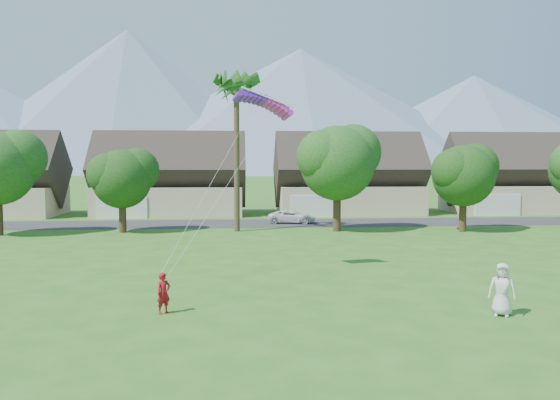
{
  "coord_description": "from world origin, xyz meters",
  "views": [
    {
      "loc": [
        -1.97,
        -15.1,
        5.56
      ],
      "look_at": [
        0.0,
        10.0,
        3.8
      ],
      "focal_mm": 35.0,
      "sensor_mm": 36.0,
      "label": 1
    }
  ],
  "objects": [
    {
      "name": "houses_row",
      "position": [
        0.49,
        42.99,
        3.44
      ],
      "size": [
        72.75,
        8.19,
        8.86
      ],
      "color": "beige",
      "rests_on": "ground"
    },
    {
      "name": "parafoil_kite",
      "position": [
        -0.64,
        11.72,
        8.51
      ],
      "size": [
        3.04,
        1.29,
        0.5
      ],
      "rotation": [
        0.0,
        0.0,
        0.23
      ],
      "color": "#6A1BCB",
      "rests_on": "ground"
    },
    {
      "name": "watcher",
      "position": [
        7.56,
        3.64,
        0.96
      ],
      "size": [
        1.11,
        0.97,
        1.92
      ],
      "primitive_type": "imported",
      "rotation": [
        0.0,
        0.0,
        -0.47
      ],
      "color": "silver",
      "rests_on": "ground"
    },
    {
      "name": "mountain_ridge",
      "position": [
        10.4,
        260.0,
        29.07
      ],
      "size": [
        540.0,
        240.0,
        70.0
      ],
      "color": "slate",
      "rests_on": "ground"
    },
    {
      "name": "fan_palm",
      "position": [
        -2.0,
        28.5,
        11.8
      ],
      "size": [
        3.0,
        3.0,
        13.8
      ],
      "color": "#4C3D26",
      "rests_on": "ground"
    },
    {
      "name": "street",
      "position": [
        0.0,
        34.0,
        0.01
      ],
      "size": [
        90.0,
        7.0,
        0.01
      ],
      "primitive_type": "cube",
      "color": "#2D2D30",
      "rests_on": "ground"
    },
    {
      "name": "ground",
      "position": [
        0.0,
        0.0,
        0.0
      ],
      "size": [
        500.0,
        500.0,
        0.0
      ],
      "primitive_type": "plane",
      "color": "#2D6019",
      "rests_on": "ground"
    },
    {
      "name": "parked_car",
      "position": [
        2.99,
        34.0,
        0.6
      ],
      "size": [
        4.6,
        2.78,
        1.19
      ],
      "primitive_type": "imported",
      "rotation": [
        0.0,
        0.0,
        1.38
      ],
      "color": "white",
      "rests_on": "ground"
    },
    {
      "name": "tree_row",
      "position": [
        -1.14,
        27.92,
        4.89
      ],
      "size": [
        62.27,
        6.67,
        8.45
      ],
      "color": "#47301C",
      "rests_on": "ground"
    },
    {
      "name": "kite_flyer",
      "position": [
        -4.69,
        4.85,
        0.76
      ],
      "size": [
        0.66,
        0.64,
        1.52
      ],
      "primitive_type": "imported",
      "rotation": [
        0.0,
        0.0,
        0.7
      ],
      "color": "#A01219",
      "rests_on": "ground"
    }
  ]
}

